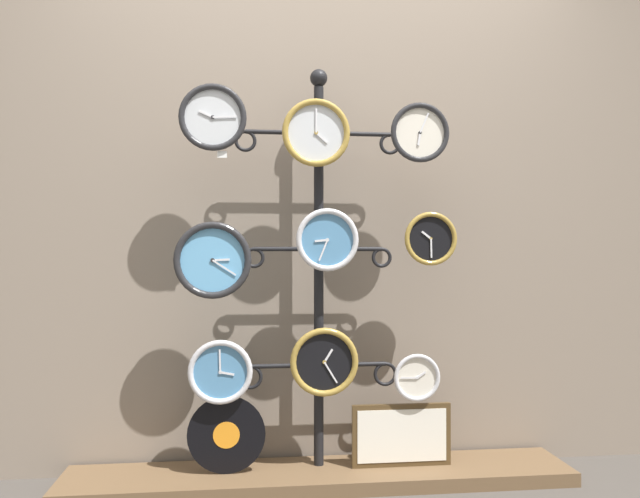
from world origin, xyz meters
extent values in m
cube|color=gray|center=(0.00, 0.57, 1.40)|extent=(4.40, 0.04, 2.80)
cube|color=brown|center=(0.00, 0.35, 0.03)|extent=(2.20, 0.36, 0.06)
cylinder|color=black|center=(0.00, 0.41, 0.01)|extent=(0.38, 0.38, 0.02)
cylinder|color=black|center=(0.00, 0.41, 0.88)|extent=(0.04, 0.04, 1.72)
sphere|color=black|center=(0.00, 0.41, 1.78)|extent=(0.08, 0.08, 0.08)
cylinder|color=black|center=(-0.16, 0.41, 1.53)|extent=(0.32, 0.02, 0.02)
torus|color=black|center=(-0.32, 0.41, 1.49)|extent=(0.10, 0.02, 0.10)
cylinder|color=black|center=(0.16, 0.41, 1.53)|extent=(0.32, 0.02, 0.02)
torus|color=black|center=(0.32, 0.41, 1.49)|extent=(0.10, 0.02, 0.10)
cylinder|color=black|center=(-0.14, 0.41, 1.02)|extent=(0.29, 0.02, 0.02)
torus|color=black|center=(-0.29, 0.41, 0.98)|extent=(0.09, 0.02, 0.09)
cylinder|color=black|center=(0.14, 0.41, 1.02)|extent=(0.29, 0.02, 0.02)
torus|color=black|center=(0.29, 0.41, 0.98)|extent=(0.09, 0.02, 0.09)
cylinder|color=black|center=(-0.15, 0.41, 0.50)|extent=(0.30, 0.02, 0.02)
torus|color=black|center=(-0.30, 0.41, 0.46)|extent=(0.11, 0.02, 0.11)
cylinder|color=black|center=(0.15, 0.41, 0.50)|extent=(0.30, 0.02, 0.02)
torus|color=black|center=(0.30, 0.41, 0.46)|extent=(0.11, 0.02, 0.11)
cylinder|color=silver|center=(-0.46, 0.32, 1.57)|extent=(0.26, 0.02, 0.26)
torus|color=#262628|center=(-0.46, 0.30, 1.57)|extent=(0.28, 0.03, 0.28)
cylinder|color=#262628|center=(-0.46, 0.30, 1.57)|extent=(0.02, 0.01, 0.02)
cube|color=silver|center=(-0.49, 0.30, 1.58)|extent=(0.06, 0.00, 0.03)
cube|color=silver|center=(-0.41, 0.30, 1.57)|extent=(0.10, 0.00, 0.01)
cylinder|color=silver|center=(-0.02, 0.31, 1.51)|extent=(0.27, 0.02, 0.27)
torus|color=#A58438|center=(-0.02, 0.30, 1.51)|extent=(0.29, 0.03, 0.29)
cylinder|color=#A58438|center=(-0.02, 0.30, 1.51)|extent=(0.02, 0.01, 0.02)
cube|color=silver|center=(0.00, 0.30, 1.49)|extent=(0.05, 0.00, 0.05)
cube|color=silver|center=(-0.02, 0.30, 1.57)|extent=(0.01, 0.00, 0.10)
cylinder|color=silver|center=(0.43, 0.31, 1.52)|extent=(0.24, 0.02, 0.24)
torus|color=#262628|center=(0.43, 0.29, 1.52)|extent=(0.26, 0.02, 0.26)
cylinder|color=#262628|center=(0.43, 0.29, 1.52)|extent=(0.01, 0.01, 0.01)
cube|color=silver|center=(0.43, 0.29, 1.50)|extent=(0.02, 0.00, 0.06)
cube|color=silver|center=(0.45, 0.29, 1.57)|extent=(0.04, 0.00, 0.09)
cylinder|color=#60A8DB|center=(-0.46, 0.30, 0.97)|extent=(0.29, 0.02, 0.29)
torus|color=#262628|center=(-0.46, 0.29, 0.97)|extent=(0.32, 0.03, 0.32)
cylinder|color=#262628|center=(-0.46, 0.29, 0.97)|extent=(0.02, 0.01, 0.02)
cube|color=silver|center=(-0.42, 0.29, 0.97)|extent=(0.07, 0.00, 0.01)
cube|color=silver|center=(-0.41, 0.28, 0.94)|extent=(0.10, 0.00, 0.07)
cylinder|color=#4C84B2|center=(0.03, 0.31, 1.06)|extent=(0.25, 0.02, 0.25)
torus|color=silver|center=(0.03, 0.30, 1.06)|extent=(0.27, 0.02, 0.27)
cylinder|color=silver|center=(0.03, 0.30, 1.06)|extent=(0.01, 0.01, 0.01)
cube|color=silver|center=(0.00, 0.30, 1.05)|extent=(0.06, 0.00, 0.01)
cube|color=silver|center=(0.01, 0.30, 1.01)|extent=(0.04, 0.00, 0.09)
cylinder|color=black|center=(0.48, 0.33, 1.06)|extent=(0.21, 0.02, 0.21)
torus|color=#A58438|center=(0.48, 0.31, 1.06)|extent=(0.24, 0.02, 0.24)
cylinder|color=#A58438|center=(0.48, 0.31, 1.06)|extent=(0.01, 0.01, 0.01)
cube|color=silver|center=(0.46, 0.31, 1.08)|extent=(0.05, 0.00, 0.04)
cube|color=silver|center=(0.49, 0.31, 1.02)|extent=(0.01, 0.00, 0.08)
cylinder|color=#4C84B2|center=(-0.43, 0.32, 0.50)|extent=(0.25, 0.02, 0.25)
torus|color=silver|center=(-0.43, 0.30, 0.50)|extent=(0.27, 0.02, 0.27)
cylinder|color=silver|center=(-0.43, 0.31, 0.50)|extent=(0.01, 0.01, 0.01)
cube|color=silver|center=(-0.40, 0.30, 0.49)|extent=(0.06, 0.00, 0.02)
cube|color=silver|center=(-0.43, 0.30, 0.55)|extent=(0.01, 0.00, 0.10)
cylinder|color=black|center=(0.01, 0.33, 0.53)|extent=(0.27, 0.02, 0.27)
torus|color=#A58438|center=(0.01, 0.31, 0.53)|extent=(0.30, 0.03, 0.30)
cylinder|color=#A58438|center=(0.01, 0.31, 0.53)|extent=(0.02, 0.01, 0.02)
cube|color=silver|center=(0.03, 0.31, 0.56)|extent=(0.04, 0.00, 0.06)
cube|color=silver|center=(0.04, 0.31, 0.49)|extent=(0.06, 0.00, 0.09)
cylinder|color=silver|center=(0.42, 0.33, 0.46)|extent=(0.19, 0.02, 0.19)
torus|color=silver|center=(0.42, 0.31, 0.46)|extent=(0.21, 0.02, 0.21)
cylinder|color=silver|center=(0.42, 0.31, 0.46)|extent=(0.01, 0.01, 0.01)
cube|color=silver|center=(0.44, 0.31, 0.47)|extent=(0.04, 0.00, 0.03)
cube|color=silver|center=(0.39, 0.31, 0.46)|extent=(0.07, 0.00, 0.01)
cylinder|color=black|center=(-0.40, 0.34, 0.23)|extent=(0.33, 0.01, 0.33)
cylinder|color=orange|center=(-0.40, 0.34, 0.23)|extent=(0.11, 0.00, 0.11)
cube|color=#4C381E|center=(0.36, 0.35, 0.20)|extent=(0.44, 0.02, 0.27)
cube|color=white|center=(0.36, 0.34, 0.20)|extent=(0.40, 0.00, 0.23)
cube|color=white|center=(-0.42, 0.31, 1.42)|extent=(0.04, 0.00, 0.03)
camera|label=1|loc=(-0.32, -2.34, 1.01)|focal=35.00mm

